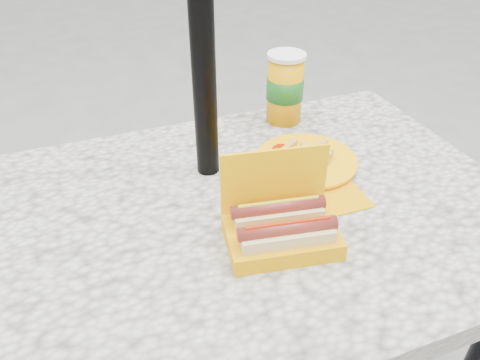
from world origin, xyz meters
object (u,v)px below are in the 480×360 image
object	(u,v)px
fries_plate	(306,162)
soda_cup	(285,88)
hotdog_box	(281,227)
umbrella_pole	(201,14)

from	to	relation	value
fries_plate	soda_cup	size ratio (longest dim) A/B	1.69
fries_plate	soda_cup	bearing A→B (deg)	77.98
fries_plate	hotdog_box	bearing A→B (deg)	-127.87
fries_plate	soda_cup	xyz separation A→B (m)	(0.05, 0.23, 0.08)
hotdog_box	fries_plate	world-z (taller)	hotdog_box
umbrella_pole	hotdog_box	distance (m)	0.42
fries_plate	soda_cup	distance (m)	0.25
soda_cup	hotdog_box	bearing A→B (deg)	-115.92
hotdog_box	soda_cup	world-z (taller)	soda_cup
hotdog_box	fries_plate	distance (m)	0.27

